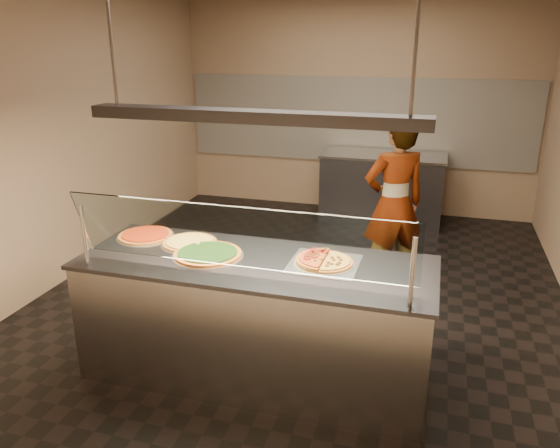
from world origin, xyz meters
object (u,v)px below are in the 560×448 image
(pizza_tomato, at_px, (146,235))
(perforated_tray, at_px, (324,263))
(prep_table, at_px, (382,187))
(heat_lamp_housing, at_px, (253,116))
(pizza_spatula, at_px, (203,244))
(pizza_spinach, at_px, (208,254))
(worker, at_px, (394,204))
(sneeze_guard, at_px, (237,238))
(half_pizza_sausage, at_px, (338,262))
(half_pizza_pepperoni, at_px, (311,258))
(pizza_cheese, at_px, (190,242))
(serving_counter, at_px, (256,318))

(pizza_tomato, bearing_deg, perforated_tray, -5.31)
(perforated_tray, relative_size, prep_table, 0.29)
(heat_lamp_housing, bearing_deg, perforated_tray, 9.58)
(pizza_spatula, bearing_deg, pizza_spinach, -54.46)
(prep_table, relative_size, heat_lamp_housing, 0.72)
(worker, bearing_deg, heat_lamp_housing, 36.23)
(sneeze_guard, xyz_separation_m, perforated_tray, (0.48, 0.42, -0.29))
(heat_lamp_housing, bearing_deg, pizza_spinach, -178.99)
(prep_table, height_order, heat_lamp_housing, heat_lamp_housing)
(half_pizza_sausage, relative_size, pizza_tomato, 0.88)
(half_pizza_pepperoni, xyz_separation_m, pizza_cheese, (-0.98, 0.09, -0.02))
(serving_counter, bearing_deg, half_pizza_sausage, 7.69)
(pizza_tomato, bearing_deg, pizza_spinach, -19.58)
(half_pizza_pepperoni, distance_m, worker, 1.82)
(pizza_spinach, relative_size, worker, 0.30)
(pizza_spinach, bearing_deg, serving_counter, 1.01)
(sneeze_guard, bearing_deg, serving_counter, 90.00)
(pizza_spatula, relative_size, heat_lamp_housing, 0.10)
(pizza_spinach, height_order, worker, worker)
(perforated_tray, bearing_deg, half_pizza_pepperoni, 178.66)
(half_pizza_pepperoni, bearing_deg, prep_table, 88.49)
(pizza_cheese, bearing_deg, perforated_tray, -4.96)
(pizza_tomato, distance_m, pizza_spatula, 0.54)
(pizza_spinach, height_order, pizza_cheese, pizza_spinach)
(pizza_cheese, bearing_deg, pizza_spinach, -38.46)
(pizza_tomato, bearing_deg, heat_lamp_housing, -12.40)
(pizza_spinach, relative_size, pizza_cheese, 1.18)
(perforated_tray, height_order, heat_lamp_housing, heat_lamp_housing)
(pizza_tomato, xyz_separation_m, heat_lamp_housing, (1.00, -0.22, 1.01))
(sneeze_guard, relative_size, pizza_spatula, 10.25)
(half_pizza_sausage, height_order, pizza_tomato, half_pizza_sausage)
(half_pizza_pepperoni, relative_size, worker, 0.23)
(pizza_spinach, bearing_deg, worker, 57.73)
(half_pizza_pepperoni, relative_size, pizza_spinach, 0.76)
(pizza_spinach, height_order, prep_table, pizza_spinach)
(half_pizza_sausage, height_order, pizza_cheese, half_pizza_sausage)
(serving_counter, xyz_separation_m, pizza_spatula, (-0.46, 0.14, 0.49))
(half_pizza_sausage, bearing_deg, pizza_tomato, 174.91)
(perforated_tray, height_order, worker, worker)
(heat_lamp_housing, bearing_deg, serving_counter, -135.44)
(worker, bearing_deg, prep_table, -111.29)
(perforated_tray, distance_m, pizza_spatula, 0.95)
(sneeze_guard, bearing_deg, pizza_tomato, 150.54)
(pizza_spinach, bearing_deg, half_pizza_pepperoni, 6.86)
(worker, xyz_separation_m, heat_lamp_housing, (-0.81, -1.85, 1.08))
(serving_counter, relative_size, prep_table, 1.54)
(pizza_spinach, xyz_separation_m, prep_table, (0.85, 3.96, -0.48))
(serving_counter, relative_size, perforated_tray, 5.23)
(half_pizza_sausage, relative_size, pizza_spinach, 0.76)
(pizza_tomato, height_order, prep_table, pizza_tomato)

